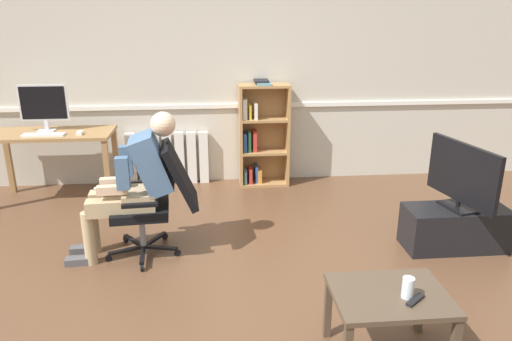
{
  "coord_description": "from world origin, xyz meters",
  "views": [
    {
      "loc": [
        -0.21,
        -3.05,
        2.02
      ],
      "look_at": [
        0.15,
        0.85,
        0.7
      ],
      "focal_mm": 34.11,
      "sensor_mm": 36.0,
      "label": 1
    }
  ],
  "objects_px": {
    "bookshelf": "(261,135)",
    "imac_monitor": "(44,105)",
    "coffee_table": "(389,303)",
    "computer_mouse": "(80,133)",
    "tv_screen": "(462,175)",
    "office_chair": "(158,196)",
    "tv_stand": "(455,228)",
    "keyboard": "(44,135)",
    "spare_remote": "(415,300)",
    "computer_desk": "(53,143)",
    "radiator": "(168,158)",
    "person_seated": "(134,182)",
    "drinking_glass": "(408,288)"
  },
  "relations": [
    {
      "from": "radiator",
      "to": "office_chair",
      "type": "relative_size",
      "value": 0.99
    },
    {
      "from": "computer_desk",
      "to": "imac_monitor",
      "type": "distance_m",
      "value": 0.41
    },
    {
      "from": "drinking_glass",
      "to": "computer_desk",
      "type": "bearing_deg",
      "value": 133.99
    },
    {
      "from": "computer_desk",
      "to": "spare_remote",
      "type": "xyz_separation_m",
      "value": [
        2.82,
        -2.93,
        -0.19
      ]
    },
    {
      "from": "computer_mouse",
      "to": "coffee_table",
      "type": "distance_m",
      "value": 3.64
    },
    {
      "from": "keyboard",
      "to": "coffee_table",
      "type": "bearing_deg",
      "value": -44.49
    },
    {
      "from": "computer_desk",
      "to": "office_chair",
      "type": "height_order",
      "value": "office_chair"
    },
    {
      "from": "keyboard",
      "to": "person_seated",
      "type": "distance_m",
      "value": 1.65
    },
    {
      "from": "person_seated",
      "to": "computer_desk",
      "type": "bearing_deg",
      "value": -146.87
    },
    {
      "from": "keyboard",
      "to": "spare_remote",
      "type": "distance_m",
      "value": 4.01
    },
    {
      "from": "keyboard",
      "to": "radiator",
      "type": "relative_size",
      "value": 0.44
    },
    {
      "from": "tv_stand",
      "to": "coffee_table",
      "type": "distance_m",
      "value": 1.73
    },
    {
      "from": "computer_desk",
      "to": "tv_screen",
      "type": "relative_size",
      "value": 1.57
    },
    {
      "from": "tv_stand",
      "to": "office_chair",
      "type": "bearing_deg",
      "value": 176.89
    },
    {
      "from": "bookshelf",
      "to": "imac_monitor",
      "type": "bearing_deg",
      "value": -174.71
    },
    {
      "from": "computer_desk",
      "to": "spare_remote",
      "type": "relative_size",
      "value": 8.42
    },
    {
      "from": "keyboard",
      "to": "person_seated",
      "type": "bearing_deg",
      "value": -48.82
    },
    {
      "from": "computer_mouse",
      "to": "spare_remote",
      "type": "distance_m",
      "value": 3.77
    },
    {
      "from": "computer_mouse",
      "to": "office_chair",
      "type": "relative_size",
      "value": 0.1
    },
    {
      "from": "keyboard",
      "to": "computer_mouse",
      "type": "distance_m",
      "value": 0.36
    },
    {
      "from": "computer_desk",
      "to": "tv_screen",
      "type": "distance_m",
      "value": 4.08
    },
    {
      "from": "bookshelf",
      "to": "tv_stand",
      "type": "xyz_separation_m",
      "value": [
        1.53,
        -1.8,
        -0.41
      ]
    },
    {
      "from": "spare_remote",
      "to": "imac_monitor",
      "type": "bearing_deg",
      "value": 4.87
    },
    {
      "from": "radiator",
      "to": "computer_mouse",
      "type": "bearing_deg",
      "value": -148.83
    },
    {
      "from": "office_chair",
      "to": "tv_screen",
      "type": "relative_size",
      "value": 1.21
    },
    {
      "from": "bookshelf",
      "to": "coffee_table",
      "type": "bearing_deg",
      "value": -81.97
    },
    {
      "from": "person_seated",
      "to": "tv_stand",
      "type": "height_order",
      "value": "person_seated"
    },
    {
      "from": "keyboard",
      "to": "bookshelf",
      "type": "height_order",
      "value": "bookshelf"
    },
    {
      "from": "person_seated",
      "to": "computer_mouse",
      "type": "bearing_deg",
      "value": -154.16
    },
    {
      "from": "computer_mouse",
      "to": "keyboard",
      "type": "bearing_deg",
      "value": -176.82
    },
    {
      "from": "computer_mouse",
      "to": "tv_screen",
      "type": "distance_m",
      "value": 3.74
    },
    {
      "from": "tv_screen",
      "to": "drinking_glass",
      "type": "relative_size",
      "value": 6.43
    },
    {
      "from": "computer_desk",
      "to": "drinking_glass",
      "type": "distance_m",
      "value": 4.02
    },
    {
      "from": "bookshelf",
      "to": "office_chair",
      "type": "xyz_separation_m",
      "value": [
        -1.03,
        -1.66,
        -0.07
      ]
    },
    {
      "from": "computer_mouse",
      "to": "coffee_table",
      "type": "xyz_separation_m",
      "value": [
        2.39,
        -2.72,
        -0.39
      ]
    },
    {
      "from": "radiator",
      "to": "coffee_table",
      "type": "distance_m",
      "value": 3.58
    },
    {
      "from": "computer_desk",
      "to": "tv_stand",
      "type": "height_order",
      "value": "computer_desk"
    },
    {
      "from": "keyboard",
      "to": "bookshelf",
      "type": "bearing_deg",
      "value": 10.66
    },
    {
      "from": "keyboard",
      "to": "computer_mouse",
      "type": "relative_size",
      "value": 4.24
    },
    {
      "from": "computer_mouse",
      "to": "spare_remote",
      "type": "bearing_deg",
      "value": -48.42
    },
    {
      "from": "office_chair",
      "to": "drinking_glass",
      "type": "height_order",
      "value": "office_chair"
    },
    {
      "from": "office_chair",
      "to": "coffee_table",
      "type": "xyz_separation_m",
      "value": [
        1.47,
        -1.47,
        -0.14
      ]
    },
    {
      "from": "spare_remote",
      "to": "keyboard",
      "type": "bearing_deg",
      "value": 6.69
    },
    {
      "from": "computer_desk",
      "to": "tv_stand",
      "type": "distance_m",
      "value": 4.11
    },
    {
      "from": "computer_desk",
      "to": "spare_remote",
      "type": "distance_m",
      "value": 4.07
    },
    {
      "from": "computer_mouse",
      "to": "bookshelf",
      "type": "height_order",
      "value": "bookshelf"
    },
    {
      "from": "computer_mouse",
      "to": "radiator",
      "type": "distance_m",
      "value": 1.09
    },
    {
      "from": "keyboard",
      "to": "office_chair",
      "type": "xyz_separation_m",
      "value": [
        1.28,
        -1.23,
        -0.24
      ]
    },
    {
      "from": "computer_mouse",
      "to": "tv_stand",
      "type": "height_order",
      "value": "computer_mouse"
    },
    {
      "from": "person_seated",
      "to": "tv_stand",
      "type": "relative_size",
      "value": 1.41
    }
  ]
}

